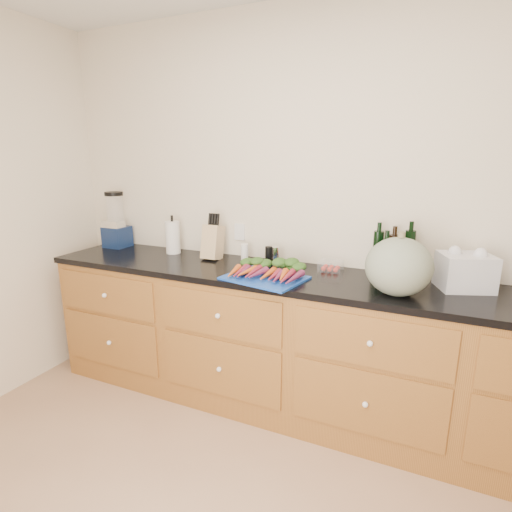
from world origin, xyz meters
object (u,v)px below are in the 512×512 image
at_px(carrots, 267,271).
at_px(knife_block, 213,242).
at_px(paper_towel, 173,237).
at_px(squash, 399,267).
at_px(cutting_board, 265,278).
at_px(blender_appliance, 116,223).
at_px(tomato_box, 331,266).

distance_m(carrots, knife_block, 0.60).
height_order(carrots, paper_towel, paper_towel).
xyz_separation_m(squash, paper_towel, (-1.64, 0.29, -0.03)).
xyz_separation_m(cutting_board, knife_block, (-0.53, 0.30, 0.11)).
xyz_separation_m(squash, blender_appliance, (-2.19, 0.29, 0.04)).
bearing_deg(knife_block, cutting_board, -29.53).
bearing_deg(paper_towel, blender_appliance, -179.75).
height_order(cutting_board, squash, squash).
bearing_deg(carrots, paper_towel, 162.61).
relative_size(cutting_board, carrots, 1.06).
relative_size(knife_block, tomato_box, 1.65).
bearing_deg(cutting_board, knife_block, 150.47).
relative_size(carrots, squash, 1.25).
bearing_deg(tomato_box, knife_block, -177.99).
bearing_deg(squash, tomato_box, 144.99).
bearing_deg(cutting_board, carrots, 90.00).
height_order(cutting_board, tomato_box, tomato_box).
distance_m(squash, knife_block, 1.31).
xyz_separation_m(cutting_board, paper_towel, (-0.89, 0.32, 0.12)).
distance_m(cutting_board, tomato_box, 0.46).
distance_m(squash, blender_appliance, 2.21).
bearing_deg(cutting_board, blender_appliance, 167.50).
height_order(cutting_board, carrots, carrots).
xyz_separation_m(cutting_board, blender_appliance, (-1.43, 0.32, 0.19)).
bearing_deg(blender_appliance, squash, -7.54).
distance_m(cutting_board, squash, 0.77).
bearing_deg(paper_towel, squash, -10.07).
xyz_separation_m(carrots, blender_appliance, (-1.43, 0.28, 0.16)).
relative_size(paper_towel, tomato_box, 1.67).
relative_size(carrots, tomato_box, 2.96).
distance_m(cutting_board, paper_towel, 0.95).
xyz_separation_m(cutting_board, tomato_box, (0.32, 0.33, 0.03)).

